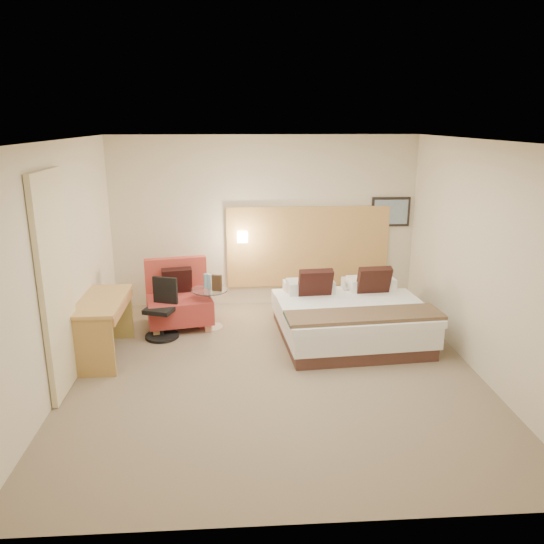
{
  "coord_description": "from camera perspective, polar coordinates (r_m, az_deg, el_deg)",
  "views": [
    {
      "loc": [
        -0.42,
        -5.76,
        2.91
      ],
      "look_at": [
        -0.0,
        0.57,
        1.08
      ],
      "focal_mm": 35.0,
      "sensor_mm": 36.0,
      "label": 1
    }
  ],
  "objects": [
    {
      "name": "floor",
      "position": [
        6.48,
        0.37,
        -10.77
      ],
      "size": [
        4.8,
        5.0,
        0.02
      ],
      "primitive_type": "cube",
      "color": "#806E56",
      "rests_on": "ground"
    },
    {
      "name": "ceiling",
      "position": [
        5.78,
        0.42,
        14.05
      ],
      "size": [
        4.8,
        5.0,
        0.02
      ],
      "primitive_type": "cube",
      "color": "white",
      "rests_on": "floor"
    },
    {
      "name": "wall_back",
      "position": [
        8.43,
        -0.84,
        5.37
      ],
      "size": [
        4.8,
        0.02,
        2.7
      ],
      "primitive_type": "cube",
      "color": "beige",
      "rests_on": "floor"
    },
    {
      "name": "wall_front",
      "position": [
        3.63,
        3.28,
        -9.43
      ],
      "size": [
        4.8,
        0.02,
        2.7
      ],
      "primitive_type": "cube",
      "color": "beige",
      "rests_on": "floor"
    },
    {
      "name": "wall_left",
      "position": [
        6.3,
        -22.05,
        0.49
      ],
      "size": [
        0.02,
        5.0,
        2.7
      ],
      "primitive_type": "cube",
      "color": "beige",
      "rests_on": "floor"
    },
    {
      "name": "wall_right",
      "position": [
        6.61,
        21.73,
        1.22
      ],
      "size": [
        0.02,
        5.0,
        2.7
      ],
      "primitive_type": "cube",
      "color": "beige",
      "rests_on": "floor"
    },
    {
      "name": "headboard_panel",
      "position": [
        8.54,
        3.89,
        2.73
      ],
      "size": [
        2.6,
        0.04,
        1.3
      ],
      "primitive_type": "cube",
      "color": "tan",
      "rests_on": "wall_back"
    },
    {
      "name": "art_frame",
      "position": [
        8.71,
        12.64,
        6.34
      ],
      "size": [
        0.62,
        0.03,
        0.47
      ],
      "primitive_type": "cube",
      "color": "black",
      "rests_on": "wall_back"
    },
    {
      "name": "art_canvas",
      "position": [
        8.69,
        12.67,
        6.32
      ],
      "size": [
        0.54,
        0.01,
        0.39
      ],
      "primitive_type": "cube",
      "color": "gray",
      "rests_on": "wall_back"
    },
    {
      "name": "lamp_arm",
      "position": [
        8.37,
        -3.2,
        3.88
      ],
      "size": [
        0.02,
        0.12,
        0.02
      ],
      "primitive_type": "cylinder",
      "rotation": [
        1.57,
        0.0,
        0.0
      ],
      "color": "silver",
      "rests_on": "wall_back"
    },
    {
      "name": "lamp_shade",
      "position": [
        8.31,
        -3.2,
        3.79
      ],
      "size": [
        0.15,
        0.15,
        0.15
      ],
      "primitive_type": "cube",
      "color": "#FDECC5",
      "rests_on": "wall_back"
    },
    {
      "name": "curtain",
      "position": [
        6.09,
        -22.18,
        -1.31
      ],
      "size": [
        0.06,
        0.9,
        2.42
      ],
      "primitive_type": "cube",
      "color": "beige",
      "rests_on": "wall_left"
    },
    {
      "name": "bottle_a",
      "position": [
        7.65,
        -7.12,
        -0.95
      ],
      "size": [
        0.08,
        0.08,
        0.21
      ],
      "primitive_type": "cylinder",
      "rotation": [
        0.0,
        0.0,
        -0.28
      ],
      "color": "#8DC6DB",
      "rests_on": "side_table"
    },
    {
      "name": "bottle_b",
      "position": [
        7.63,
        -6.8,
        -0.99
      ],
      "size": [
        0.08,
        0.08,
        0.21
      ],
      "primitive_type": "cylinder",
      "rotation": [
        0.0,
        0.0,
        -0.28
      ],
      "color": "#8ABDD5",
      "rests_on": "side_table"
    },
    {
      "name": "menu_folder",
      "position": [
        7.5,
        -5.94,
        -1.17
      ],
      "size": [
        0.15,
        0.09,
        0.23
      ],
      "primitive_type": "cube",
      "rotation": [
        0.0,
        0.0,
        -0.28
      ],
      "color": "#3C2818",
      "rests_on": "side_table"
    },
    {
      "name": "bed",
      "position": [
        7.39,
        8.25,
        -4.77
      ],
      "size": [
        2.06,
        2.02,
        0.94
      ],
      "color": "#472A23",
      "rests_on": "floor"
    },
    {
      "name": "lounge_chair",
      "position": [
        7.87,
        -10.01,
        -2.98
      ],
      "size": [
        1.04,
        0.96,
        0.95
      ],
      "color": "#AB8550",
      "rests_on": "floor"
    },
    {
      "name": "side_table",
      "position": [
        7.69,
        -6.67,
        -3.71
      ],
      "size": [
        0.65,
        0.65,
        0.59
      ],
      "color": "white",
      "rests_on": "floor"
    },
    {
      "name": "desk",
      "position": [
        6.97,
        -17.64,
        -4.06
      ],
      "size": [
        0.57,
        1.24,
        0.77
      ],
      "color": "tan",
      "rests_on": "floor"
    },
    {
      "name": "desk_chair",
      "position": [
        7.48,
        -11.72,
        -4.41
      ],
      "size": [
        0.59,
        0.59,
        0.82
      ],
      "color": "black",
      "rests_on": "floor"
    }
  ]
}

